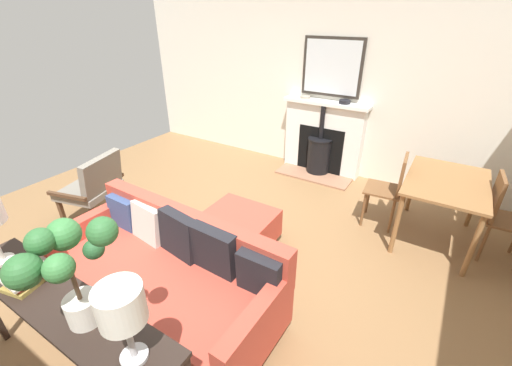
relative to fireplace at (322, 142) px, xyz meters
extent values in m
cube|color=olive|center=(2.62, -0.38, -0.50)|extent=(5.64, 6.29, 0.01)
cube|color=silver|center=(-0.20, -0.38, 0.84)|extent=(0.12, 6.29, 2.68)
cube|color=#93664C|center=(0.26, 0.00, -0.48)|extent=(0.41, 1.17, 0.03)
cube|color=white|center=(-0.04, 0.00, 0.05)|extent=(0.19, 1.23, 1.09)
cube|color=black|center=(0.04, 0.00, -0.11)|extent=(0.06, 0.73, 0.72)
cylinder|color=black|center=(0.08, 0.00, -0.20)|extent=(0.36, 0.36, 0.54)
cylinder|color=black|center=(0.08, 0.00, 0.08)|extent=(0.38, 0.38, 0.02)
cylinder|color=black|center=(0.08, 0.00, 0.34)|extent=(0.07, 0.07, 0.50)
cube|color=white|center=(-0.01, 0.00, 0.62)|extent=(0.24, 1.31, 0.05)
cube|color=#2D2823|center=(-0.11, 0.00, 1.12)|extent=(0.04, 0.89, 0.82)
cube|color=silver|center=(-0.09, 0.00, 1.12)|extent=(0.01, 0.81, 0.74)
cylinder|color=#9E9384|center=(-0.02, -0.35, 0.66)|extent=(0.16, 0.16, 0.04)
torus|color=#9E9384|center=(-0.02, -0.35, 0.68)|extent=(0.16, 0.16, 0.01)
cylinder|color=black|center=(-0.02, 0.28, 0.67)|extent=(0.17, 0.17, 0.05)
torus|color=black|center=(-0.02, 0.28, 0.69)|extent=(0.16, 0.16, 0.01)
cylinder|color=#B2B2B7|center=(3.71, -0.95, -0.45)|extent=(0.04, 0.04, 0.10)
cylinder|color=#B2B2B7|center=(3.01, -0.94, -0.45)|extent=(0.04, 0.04, 0.10)
cylinder|color=#B2B2B7|center=(3.05, 0.80, -0.45)|extent=(0.04, 0.04, 0.10)
cube|color=#B74233|center=(3.38, -0.08, -0.23)|extent=(0.92, 2.06, 0.34)
cube|color=#B74233|center=(3.00, -0.07, 0.14)|extent=(0.18, 2.05, 0.38)
cube|color=#B74233|center=(3.36, -1.04, 0.04)|extent=(0.83, 0.14, 0.18)
cube|color=#B74233|center=(3.40, 0.89, 0.04)|extent=(0.83, 0.14, 0.18)
cube|color=#334775|center=(3.08, -0.84, 0.09)|extent=(0.13, 0.33, 0.33)
cube|color=beige|center=(3.09, -0.48, 0.11)|extent=(0.19, 0.38, 0.37)
cube|color=black|center=(3.10, -0.08, 0.13)|extent=(0.19, 0.42, 0.41)
cube|color=black|center=(3.11, 0.30, 0.13)|extent=(0.14, 0.42, 0.42)
cube|color=black|center=(3.12, 0.74, 0.10)|extent=(0.13, 0.35, 0.35)
cylinder|color=#B2B2B7|center=(2.50, -0.32, -0.45)|extent=(0.03, 0.03, 0.09)
cylinder|color=#B2B2B7|center=(2.50, 0.26, -0.45)|extent=(0.03, 0.03, 0.09)
cylinder|color=#B2B2B7|center=(2.02, -0.32, -0.45)|extent=(0.03, 0.03, 0.09)
cylinder|color=#B2B2B7|center=(2.02, 0.26, -0.45)|extent=(0.03, 0.03, 0.09)
cube|color=#B74233|center=(2.26, -0.03, -0.25)|extent=(0.61, 0.73, 0.32)
cube|color=#4C3321|center=(2.60, -2.20, -0.31)|extent=(0.05, 0.05, 0.37)
cube|color=#4C3321|center=(3.09, -2.07, -0.31)|extent=(0.05, 0.05, 0.37)
cube|color=#4C3321|center=(2.48, -1.74, -0.31)|extent=(0.05, 0.05, 0.37)
cube|color=#4C3321|center=(2.97, -1.61, -0.31)|extent=(0.05, 0.05, 0.37)
cube|color=slate|center=(2.79, -1.90, -0.10)|extent=(0.72, 0.69, 0.08)
cube|color=slate|center=(2.72, -1.66, 0.15)|extent=(0.62, 0.28, 0.44)
cube|color=#4C3321|center=(2.48, -1.98, -0.01)|extent=(0.17, 0.53, 0.04)
cube|color=#4C3321|center=(3.10, -1.82, -0.01)|extent=(0.17, 0.53, 0.04)
cube|color=black|center=(3.96, -0.95, -0.12)|extent=(0.04, 0.04, 0.76)
cube|color=black|center=(4.11, -0.08, 0.27)|extent=(0.35, 1.80, 0.03)
cylinder|color=beige|center=(4.11, -0.75, 0.30)|extent=(0.14, 0.14, 0.02)
cylinder|color=#B2B2B7|center=(4.11, 0.60, 0.30)|extent=(0.14, 0.14, 0.02)
cylinder|color=#B2B2B7|center=(4.11, 0.60, 0.44)|extent=(0.03, 0.03, 0.25)
cylinder|color=silver|center=(4.11, 0.60, 0.66)|extent=(0.22, 0.22, 0.19)
cylinder|color=silver|center=(4.09, 0.19, 0.37)|extent=(0.19, 0.19, 0.17)
cylinder|color=brown|center=(4.09, 0.19, 0.60)|extent=(0.02, 0.02, 0.28)
sphere|color=#2D6633|center=(4.27, 0.16, 0.77)|extent=(0.17, 0.17, 0.17)
sphere|color=#387A3D|center=(4.17, 0.28, 0.77)|extent=(0.14, 0.14, 0.14)
sphere|color=#2D6633|center=(3.97, 0.36, 0.89)|extent=(0.15, 0.15, 0.15)
sphere|color=#26562D|center=(3.96, 0.20, 0.70)|extent=(0.11, 0.11, 0.11)
sphere|color=#387A3D|center=(4.03, 0.10, 0.81)|extent=(0.17, 0.17, 0.17)
sphere|color=#2D6633|center=(4.14, 0.09, 0.83)|extent=(0.14, 0.14, 0.14)
cube|color=olive|center=(4.11, -0.39, 0.30)|extent=(0.30, 0.24, 0.03)
cube|color=#B23833|center=(4.11, -0.39, 0.33)|extent=(0.22, 0.18, 0.02)
cube|color=beige|center=(4.11, -0.38, 0.35)|extent=(0.25, 0.20, 0.02)
cylinder|color=olive|center=(0.51, 1.44, -0.14)|extent=(0.05, 0.05, 0.72)
cylinder|color=olive|center=(1.52, 1.44, -0.14)|extent=(0.05, 0.05, 0.72)
cylinder|color=olive|center=(0.51, 2.13, -0.14)|extent=(0.05, 0.05, 0.72)
cylinder|color=olive|center=(1.52, 2.13, -0.14)|extent=(0.05, 0.05, 0.72)
cube|color=olive|center=(1.02, 1.78, 0.24)|extent=(1.11, 0.79, 0.03)
cylinder|color=brown|center=(0.87, 1.00, -0.27)|extent=(0.03, 0.03, 0.46)
cylinder|color=brown|center=(1.19, 1.02, -0.27)|extent=(0.03, 0.03, 0.46)
cylinder|color=brown|center=(0.84, 1.32, -0.27)|extent=(0.03, 0.03, 0.46)
cylinder|color=brown|center=(1.16, 1.34, -0.27)|extent=(0.03, 0.03, 0.46)
cube|color=brown|center=(1.02, 1.17, -0.03)|extent=(0.43, 0.43, 0.02)
cube|color=brown|center=(1.00, 1.34, 0.20)|extent=(0.36, 0.06, 0.44)
cylinder|color=brown|center=(1.19, 2.25, -0.27)|extent=(0.03, 0.03, 0.45)
cylinder|color=brown|center=(0.87, 2.23, -0.27)|extent=(0.03, 0.03, 0.45)
cube|color=brown|center=(1.02, 2.40, -0.04)|extent=(0.42, 0.42, 0.02)
cube|color=brown|center=(1.03, 2.23, 0.20)|extent=(0.36, 0.06, 0.45)
camera|label=1|loc=(4.67, 1.67, 1.83)|focal=22.87mm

